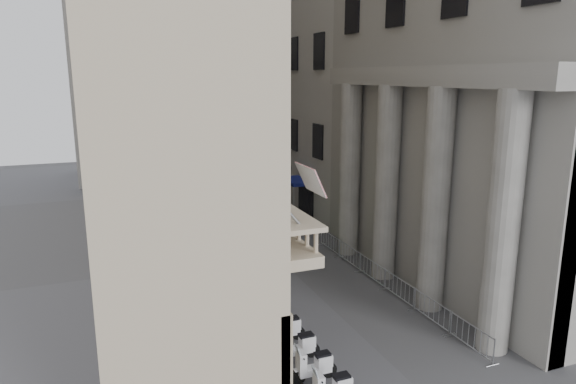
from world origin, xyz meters
name	(u,v)px	position (x,y,z in m)	size (l,w,h in m)	color
far_building	(180,31)	(0.00, 48.00, 15.00)	(22.00, 10.00, 30.00)	beige
iron_fence	(208,272)	(-4.30, 18.00, 0.00)	(0.30, 28.00, 1.40)	black
blue_awning	(296,219)	(4.15, 26.00, 0.00)	(1.60, 3.00, 3.00)	navy
scooter_2	(314,381)	(-3.09, 6.55, 0.00)	(0.56, 1.40, 1.50)	white
scooter_3	(298,360)	(-3.09, 7.99, 0.00)	(0.56, 1.40, 1.50)	white
scooter_4	(285,342)	(-3.09, 9.43, 0.00)	(0.56, 1.40, 1.50)	white
scooter_5	(273,326)	(-3.09, 10.87, 0.00)	(0.56, 1.40, 1.50)	white
scooter_6	(262,312)	(-3.09, 12.32, 0.00)	(0.56, 1.40, 1.50)	white
scooter_7	(252,299)	(-3.09, 13.76, 0.00)	(0.56, 1.40, 1.50)	white
scooter_8	(244,288)	(-3.09, 15.20, 0.00)	(0.56, 1.40, 1.50)	white
scooter_9	(236,278)	(-3.09, 16.64, 0.00)	(0.56, 1.40, 1.50)	white
scooter_10	(229,268)	(-3.09, 18.08, 0.00)	(0.56, 1.40, 1.50)	white
scooter_11	(223,260)	(-3.09, 19.53, 0.00)	(0.56, 1.40, 1.50)	white
scooter_12	(217,252)	(-3.09, 20.97, 0.00)	(0.56, 1.40, 1.50)	white
scooter_13	(211,245)	(-3.09, 22.41, 0.00)	(0.56, 1.40, 1.50)	white
barrier_0	(470,350)	(3.41, 6.20, 0.00)	(0.60, 2.40, 1.10)	#B0B3B8
barrier_1	(431,322)	(3.41, 8.70, 0.00)	(0.60, 2.40, 1.10)	#B0B3B8
barrier_2	(398,299)	(3.41, 11.20, 0.00)	(0.60, 2.40, 1.10)	#B0B3B8
barrier_3	(372,280)	(3.41, 13.70, 0.00)	(0.60, 2.40, 1.10)	#B0B3B8
barrier_4	(349,264)	(3.41, 16.20, 0.00)	(0.60, 2.40, 1.10)	#B0B3B8
barrier_5	(330,251)	(3.41, 18.70, 0.00)	(0.60, 2.40, 1.10)	#B0B3B8
security_tent	(235,203)	(-1.75, 21.47, 2.85)	(4.20, 4.20, 3.41)	white
street_lamp	(242,194)	(-2.66, 16.74, 4.51)	(2.48, 0.54, 7.61)	gray
info_kiosk	(220,242)	(-3.02, 20.33, 0.80)	(0.37, 0.78, 1.59)	black
pedestrian_a	(255,221)	(0.12, 23.32, 0.98)	(0.71, 0.47, 1.95)	black
pedestrian_b	(222,193)	(0.33, 33.16, 0.80)	(0.78, 0.61, 1.60)	black
pedestrian_c	(217,200)	(-0.72, 30.67, 0.86)	(0.84, 0.55, 1.72)	black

